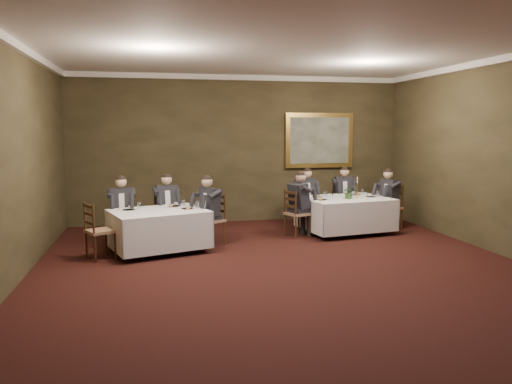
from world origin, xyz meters
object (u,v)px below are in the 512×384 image
object	(u,v)px
chair_main_backleft	(305,214)
chair_sec_backright	(167,226)
diner_sec_backright	(166,215)
candlestick	(357,190)
chair_main_endleft	(297,223)
diner_main_backright	(343,202)
diner_main_endleft	(297,212)
chair_sec_backleft	(122,230)
diner_sec_backleft	(122,219)
chair_main_endright	(390,216)
chair_sec_endleft	(100,243)
table_second	(159,227)
painting	(319,140)
diner_main_backleft	(306,205)
centerpiece	(349,192)
chair_main_backright	(343,212)
table_main	(345,212)
diner_sec_endright	(211,219)
chair_sec_endright	(211,231)
diner_main_endright	(390,206)

from	to	relation	value
chair_main_backleft	chair_sec_backright	xyz separation A→B (m)	(-3.18, -0.79, 0.00)
chair_main_backleft	diner_sec_backright	distance (m)	3.28
candlestick	chair_main_endleft	bearing A→B (deg)	-174.22
chair_main_backleft	chair_main_endleft	xyz separation A→B (m)	(-0.51, -1.04, 0.00)
chair_main_endleft	diner_main_backright	bearing A→B (deg)	107.81
diner_main_endleft	diner_sec_backright	world-z (taller)	same
chair_sec_backleft	diner_sec_backleft	distance (m)	0.23
chair_sec_backleft	chair_sec_backright	distance (m)	0.89
chair_main_endright	diner_main_endleft	bearing A→B (deg)	84.16
diner_main_endleft	chair_sec_endleft	distance (m)	3.99
table_second	diner_main_backright	xyz separation A→B (m)	(4.31, 1.88, 0.06)
table_second	painting	size ratio (longest dim) A/B	1.14
chair_main_endleft	candlestick	size ratio (longest dim) A/B	2.14
chair_sec_endleft	diner_main_backleft	bearing A→B (deg)	86.63
diner_main_backleft	diner_main_backright	distance (m)	0.98
chair_sec_backleft	chair_sec_endleft	distance (m)	1.05
chair_sec_backleft	centerpiece	xyz separation A→B (m)	(4.68, 0.07, 0.63)
chair_main_backright	diner_sec_backleft	world-z (taller)	diner_sec_backleft
diner_sec_backright	table_main	bearing A→B (deg)	168.31
diner_main_backleft	diner_sec_backleft	size ratio (longest dim) A/B	1.00
chair_sec_backleft	candlestick	xyz separation A→B (m)	(4.90, 0.17, 0.65)
diner_main_backleft	diner_sec_backright	xyz separation A→B (m)	(-3.18, -0.79, 0.00)
candlestick	diner_sec_endright	bearing A→B (deg)	-170.70
diner_main_backright	diner_sec_endright	size ratio (longest dim) A/B	1.00
chair_main_backleft	chair_sec_backleft	world-z (taller)	same
chair_main_backright	diner_sec_backright	bearing A→B (deg)	17.84
chair_main_endright	chair_sec_endright	distance (m)	4.18
chair_sec_backright	chair_sec_endleft	size ratio (longest dim) A/B	1.00
chair_main_endleft	candlestick	world-z (taller)	candlestick
table_main	diner_main_backright	distance (m)	1.05
diner_main_backleft	painting	distance (m)	1.84
table_main	table_second	xyz separation A→B (m)	(-3.98, -0.89, -0.00)
chair_main_backright	chair_sec_endleft	size ratio (longest dim) A/B	1.00
chair_main_endleft	diner_sec_backleft	xyz separation A→B (m)	(-3.52, -0.04, 0.23)
diner_main_backright	chair_main_endright	world-z (taller)	diner_main_backright
painting	diner_main_endleft	bearing A→B (deg)	-119.84
centerpiece	candlestick	world-z (taller)	candlestick
diner_main_endright	diner_sec_backright	xyz separation A→B (m)	(-4.94, -0.13, 0.00)
chair_main_endleft	diner_main_endright	world-z (taller)	diner_main_endright
chair_sec_backright	diner_main_backleft	bearing A→B (deg)	-177.19
chair_sec_backleft	diner_sec_backleft	size ratio (longest dim) A/B	0.74
diner_sec_backright	table_second	bearing A→B (deg)	68.93
diner_main_backright	chair_sec_endright	xyz separation A→B (m)	(-3.31, -1.56, -0.23)
chair_main_endleft	chair_sec_backleft	world-z (taller)	same
chair_main_backleft	painting	bearing A→B (deg)	-127.57
chair_sec_backright	chair_sec_endleft	world-z (taller)	same
diner_main_backright	candlestick	distance (m)	1.13
chair_sec_backright	chair_sec_endright	xyz separation A→B (m)	(0.84, -0.63, 0.00)
chair_main_backright	centerpiece	bearing A→B (deg)	79.20
painting	diner_sec_backright	bearing A→B (deg)	-155.41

